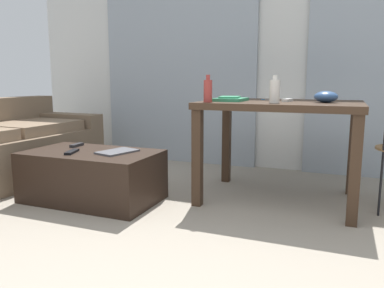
% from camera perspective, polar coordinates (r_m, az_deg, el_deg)
% --- Properties ---
extents(ground_plane, '(7.22, 7.22, 0.00)m').
position_cam_1_polar(ground_plane, '(2.44, 5.72, -13.05)').
color(ground_plane, gray).
extents(wall_back, '(6.05, 0.10, 2.63)m').
position_cam_1_polar(wall_back, '(4.13, 13.70, 14.60)').
color(wall_back, silver).
rests_on(wall_back, ground).
extents(curtains, '(4.13, 0.03, 2.41)m').
position_cam_1_polar(curtains, '(4.04, 13.46, 13.17)').
color(curtains, '#99A3AD').
rests_on(curtains, ground).
extents(coffee_table, '(1.03, 0.60, 0.39)m').
position_cam_1_polar(coffee_table, '(3.07, -14.83, -4.70)').
color(coffee_table, black).
rests_on(coffee_table, ground).
extents(craft_table, '(1.18, 0.85, 0.78)m').
position_cam_1_polar(craft_table, '(2.98, 13.24, 4.16)').
color(craft_table, '#382619').
rests_on(craft_table, ground).
extents(bottle_near, '(0.06, 0.06, 0.20)m').
position_cam_1_polar(bottle_near, '(2.78, 2.42, 8.09)').
color(bottle_near, '#99332D').
rests_on(bottle_near, craft_table).
extents(bottle_far, '(0.07, 0.07, 0.19)m').
position_cam_1_polar(bottle_far, '(2.73, 12.40, 7.82)').
color(bottle_far, beige).
rests_on(bottle_far, craft_table).
extents(bowl, '(0.17, 0.17, 0.08)m').
position_cam_1_polar(bowl, '(2.91, 19.62, 6.75)').
color(bowl, '#2D4C7A').
rests_on(bowl, craft_table).
extents(book_stack, '(0.22, 0.29, 0.04)m').
position_cam_1_polar(book_stack, '(2.97, 5.85, 6.80)').
color(book_stack, '#2D7F56').
rests_on(book_stack, craft_table).
extents(tv_remote_on_table, '(0.07, 0.15, 0.02)m').
position_cam_1_polar(tv_remote_on_table, '(2.96, 14.25, 6.45)').
color(tv_remote_on_table, '#B7B7B2').
rests_on(tv_remote_on_table, craft_table).
extents(scissors, '(0.12, 0.04, 0.00)m').
position_cam_1_polar(scissors, '(3.20, 11.23, 6.62)').
color(scissors, '#9EA0A5').
rests_on(scissors, craft_table).
extents(tv_remote_primary, '(0.11, 0.19, 0.02)m').
position_cam_1_polar(tv_remote_primary, '(3.00, -17.73, -1.13)').
color(tv_remote_primary, black).
rests_on(tv_remote_primary, coffee_table).
extents(tv_remote_secondary, '(0.05, 0.15, 0.02)m').
position_cam_1_polar(tv_remote_secondary, '(3.29, -17.04, -0.16)').
color(tv_remote_secondary, '#232326').
rests_on(tv_remote_secondary, coffee_table).
extents(magazine, '(0.27, 0.34, 0.01)m').
position_cam_1_polar(magazine, '(2.93, -11.23, -1.14)').
color(magazine, '#4C4C51').
rests_on(magazine, coffee_table).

